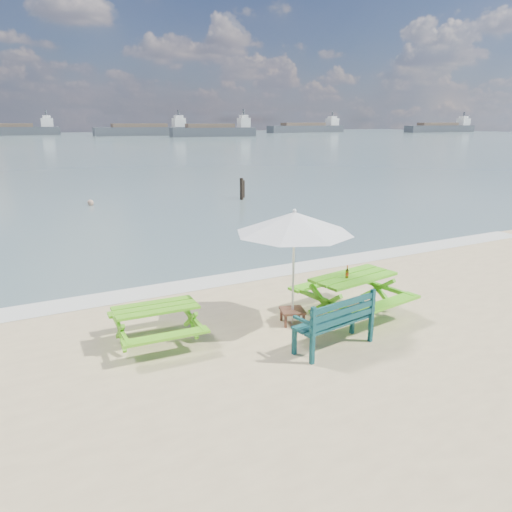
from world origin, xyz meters
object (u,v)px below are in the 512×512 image
park_bench (333,332)px  picnic_table_right (352,296)px  side_table (292,316)px  beer_bottle (347,274)px  swimmer (91,216)px  picnic_table_left (156,325)px  patio_umbrella (294,223)px

park_bench → picnic_table_right: bearing=39.8°
side_table → park_bench: bearing=-87.4°
park_bench → side_table: park_bench is taller
beer_bottle → swimmer: bearing=96.6°
picnic_table_right → beer_bottle: bearing=-163.9°
side_table → beer_bottle: (1.09, -0.27, 0.78)m
side_table → swimmer: bearing=93.0°
park_bench → swimmer: park_bench is taller
beer_bottle → swimmer: beer_bottle is taller
swimmer → picnic_table_right: bearing=-82.6°
picnic_table_left → beer_bottle: bearing=-10.2°
swimmer → picnic_table_left: bearing=-96.3°
picnic_table_right → park_bench: park_bench is taller
swimmer → park_bench: bearing=-87.1°
side_table → beer_bottle: bearing=-13.8°
picnic_table_right → park_bench: size_ratio=1.39×
park_bench → picnic_table_left: bearing=148.3°
picnic_table_right → park_bench: (-1.25, -1.05, -0.12)m
picnic_table_left → park_bench: park_bench is taller
picnic_table_left → beer_bottle: 3.82m
patio_umbrella → swimmer: size_ratio=1.77×
patio_umbrella → park_bench: bearing=-87.4°
side_table → patio_umbrella: patio_umbrella is taller
beer_bottle → park_bench: bearing=-136.5°
patio_umbrella → picnic_table_left: bearing=171.3°
picnic_table_left → side_table: (2.62, -0.40, -0.18)m
patio_umbrella → beer_bottle: size_ratio=11.12×
patio_umbrella → swimmer: patio_umbrella is taller
picnic_table_right → beer_bottle: beer_bottle is taller
picnic_table_right → swimmer: size_ratio=1.39×
park_bench → beer_bottle: 1.57m
swimmer → beer_bottle: bearing=-83.4°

